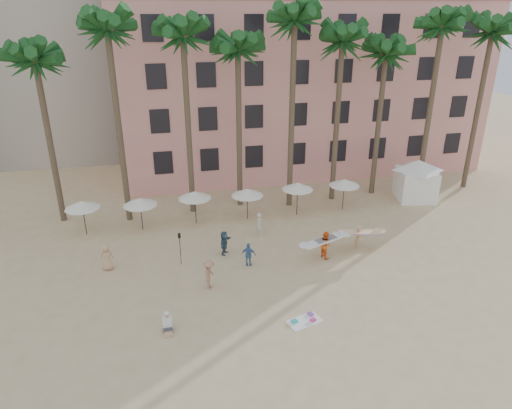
{
  "coord_description": "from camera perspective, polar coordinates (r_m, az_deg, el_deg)",
  "views": [
    {
      "loc": [
        -7.6,
        -19.26,
        15.05
      ],
      "look_at": [
        -1.8,
        6.0,
        4.0
      ],
      "focal_mm": 32.0,
      "sensor_mm": 36.0,
      "label": 1
    }
  ],
  "objects": [
    {
      "name": "beachgoers",
      "position": [
        29.16,
        -6.21,
        -6.16
      ],
      "size": [
        11.06,
        7.0,
        1.83
      ],
      "color": "#486FA8",
      "rests_on": "ground"
    },
    {
      "name": "carrier_yellow",
      "position": [
        31.71,
        12.71,
        -3.81
      ],
      "size": [
        3.05,
        0.96,
        1.79
      ],
      "color": "tan",
      "rests_on": "ground"
    },
    {
      "name": "cabana",
      "position": [
        41.17,
        19.46,
        3.36
      ],
      "size": [
        5.39,
        5.39,
        3.5
      ],
      "color": "white",
      "rests_on": "ground"
    },
    {
      "name": "palm_row",
      "position": [
        35.26,
        0.41,
        19.71
      ],
      "size": [
        44.4,
        5.4,
        16.3
      ],
      "color": "brown",
      "rests_on": "ground"
    },
    {
      "name": "beach_towel",
      "position": [
        24.89,
        6.14,
        -14.18
      ],
      "size": [
        2.01,
        1.47,
        0.14
      ],
      "color": "white",
      "rests_on": "ground"
    },
    {
      "name": "pink_hotel",
      "position": [
        48.07,
        5.07,
        14.58
      ],
      "size": [
        35.0,
        14.0,
        16.0
      ],
      "primitive_type": "cube",
      "color": "pink",
      "rests_on": "ground"
    },
    {
      "name": "carrier_white",
      "position": [
        30.28,
        8.68,
        -4.87
      ],
      "size": [
        3.38,
        1.63,
        1.84
      ],
      "color": "orange",
      "rests_on": "ground"
    },
    {
      "name": "paddle",
      "position": [
        29.31,
        -9.49,
        -4.98
      ],
      "size": [
        0.18,
        0.04,
        2.23
      ],
      "color": "black",
      "rests_on": "ground"
    },
    {
      "name": "ground",
      "position": [
        25.6,
        7.14,
        -13.13
      ],
      "size": [
        120.0,
        120.0,
        0.0
      ],
      "primitive_type": "plane",
      "color": "#D1B789",
      "rests_on": "ground"
    },
    {
      "name": "seated_man",
      "position": [
        24.31,
        -11.0,
        -14.57
      ],
      "size": [
        0.46,
        0.81,
        1.05
      ],
      "color": "#3F3F4C",
      "rests_on": "ground"
    },
    {
      "name": "umbrella_row",
      "position": [
        34.52,
        -4.35,
        1.4
      ],
      "size": [
        22.5,
        2.7,
        2.73
      ],
      "color": "#332B23",
      "rests_on": "ground"
    }
  ]
}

